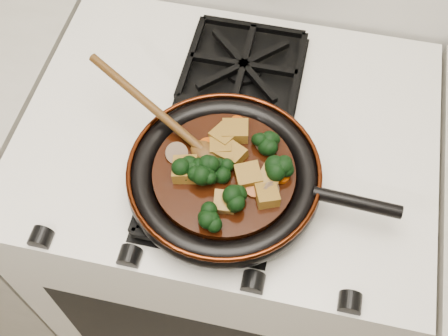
# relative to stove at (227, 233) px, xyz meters

# --- Properties ---
(stove) EXTENTS (0.76, 0.60, 0.90)m
(stove) POSITION_rel_stove_xyz_m (0.00, 0.00, 0.00)
(stove) COLOR silver
(stove) RESTS_ON ground
(burner_grate_front) EXTENTS (0.23, 0.23, 0.03)m
(burner_grate_front) POSITION_rel_stove_xyz_m (0.00, -0.14, 0.46)
(burner_grate_front) COLOR black
(burner_grate_front) RESTS_ON stove
(burner_grate_back) EXTENTS (0.23, 0.23, 0.03)m
(burner_grate_back) POSITION_rel_stove_xyz_m (0.00, 0.14, 0.46)
(burner_grate_back) COLOR black
(burner_grate_back) RESTS_ON stove
(skillet) EXTENTS (0.45, 0.32, 0.05)m
(skillet) POSITION_rel_stove_xyz_m (0.02, -0.12, 0.49)
(skillet) COLOR black
(skillet) RESTS_ON burner_grate_front
(braising_sauce) EXTENTS (0.23, 0.23, 0.02)m
(braising_sauce) POSITION_rel_stove_xyz_m (0.02, -0.12, 0.50)
(braising_sauce) COLOR black
(braising_sauce) RESTS_ON skillet
(tofu_cube_0) EXTENTS (0.04, 0.04, 0.02)m
(tofu_cube_0) POSITION_rel_stove_xyz_m (0.03, -0.18, 0.52)
(tofu_cube_0) COLOR brown
(tofu_cube_0) RESTS_ON braising_sauce
(tofu_cube_1) EXTENTS (0.05, 0.05, 0.03)m
(tofu_cube_1) POSITION_rel_stove_xyz_m (0.06, -0.13, 0.52)
(tofu_cube_1) COLOR brown
(tofu_cube_1) RESTS_ON braising_sauce
(tofu_cube_2) EXTENTS (0.05, 0.05, 0.03)m
(tofu_cube_2) POSITION_rel_stove_xyz_m (0.03, -0.09, 0.52)
(tofu_cube_2) COLOR brown
(tofu_cube_2) RESTS_ON braising_sauce
(tofu_cube_3) EXTENTS (0.04, 0.05, 0.03)m
(tofu_cube_3) POSITION_rel_stove_xyz_m (0.09, -0.13, 0.52)
(tofu_cube_3) COLOR brown
(tofu_cube_3) RESTS_ON braising_sauce
(tofu_cube_4) EXTENTS (0.05, 0.05, 0.03)m
(tofu_cube_4) POSITION_rel_stove_xyz_m (-0.04, -0.14, 0.52)
(tofu_cube_4) COLOR brown
(tofu_cube_4) RESTS_ON braising_sauce
(tofu_cube_5) EXTENTS (0.04, 0.04, 0.02)m
(tofu_cube_5) POSITION_rel_stove_xyz_m (0.01, -0.08, 0.52)
(tofu_cube_5) COLOR brown
(tofu_cube_5) RESTS_ON braising_sauce
(tofu_cube_6) EXTENTS (0.05, 0.05, 0.02)m
(tofu_cube_6) POSITION_rel_stove_xyz_m (0.01, -0.06, 0.52)
(tofu_cube_6) COLOR brown
(tofu_cube_6) RESTS_ON braising_sauce
(tofu_cube_7) EXTENTS (0.05, 0.05, 0.03)m
(tofu_cube_7) POSITION_rel_stove_xyz_m (0.10, -0.16, 0.52)
(tofu_cube_7) COLOR brown
(tofu_cube_7) RESTS_ON braising_sauce
(tofu_cube_8) EXTENTS (0.05, 0.05, 0.03)m
(tofu_cube_8) POSITION_rel_stove_xyz_m (0.02, -0.05, 0.52)
(tofu_cube_8) COLOR brown
(tofu_cube_8) RESTS_ON braising_sauce
(tofu_cube_9) EXTENTS (0.04, 0.04, 0.02)m
(tofu_cube_9) POSITION_rel_stove_xyz_m (0.02, -0.09, 0.52)
(tofu_cube_9) COLOR brown
(tofu_cube_9) RESTS_ON braising_sauce
(broccoli_floret_0) EXTENTS (0.08, 0.09, 0.06)m
(broccoli_floret_0) POSITION_rel_stove_xyz_m (0.08, -0.06, 0.52)
(broccoli_floret_0) COLOR black
(broccoli_floret_0) RESTS_ON braising_sauce
(broccoli_floret_1) EXTENTS (0.06, 0.06, 0.07)m
(broccoli_floret_1) POSITION_rel_stove_xyz_m (-0.01, -0.14, 0.52)
(broccoli_floret_1) COLOR black
(broccoli_floret_1) RESTS_ON braising_sauce
(broccoli_floret_2) EXTENTS (0.09, 0.09, 0.06)m
(broccoli_floret_2) POSITION_rel_stove_xyz_m (-0.02, -0.14, 0.52)
(broccoli_floret_2) COLOR black
(broccoli_floret_2) RESTS_ON braising_sauce
(broccoli_floret_3) EXTENTS (0.08, 0.07, 0.06)m
(broccoli_floret_3) POSITION_rel_stove_xyz_m (0.02, -0.22, 0.52)
(broccoli_floret_3) COLOR black
(broccoli_floret_3) RESTS_ON braising_sauce
(broccoli_floret_4) EXTENTS (0.07, 0.07, 0.07)m
(broccoli_floret_4) POSITION_rel_stove_xyz_m (-0.03, -0.14, 0.52)
(broccoli_floret_4) COLOR black
(broccoli_floret_4) RESTS_ON braising_sauce
(broccoli_floret_5) EXTENTS (0.07, 0.07, 0.08)m
(broccoli_floret_5) POSITION_rel_stove_xyz_m (0.11, -0.11, 0.52)
(broccoli_floret_5) COLOR black
(broccoli_floret_5) RESTS_ON braising_sauce
(broccoli_floret_6) EXTENTS (0.08, 0.08, 0.06)m
(broccoli_floret_6) POSITION_rel_stove_xyz_m (0.01, -0.13, 0.52)
(broccoli_floret_6) COLOR black
(broccoli_floret_6) RESTS_ON braising_sauce
(broccoli_floret_7) EXTENTS (0.07, 0.08, 0.06)m
(broccoli_floret_7) POSITION_rel_stove_xyz_m (-0.01, -0.14, 0.52)
(broccoli_floret_7) COLOR black
(broccoli_floret_7) RESTS_ON braising_sauce
(broccoli_floret_8) EXTENTS (0.06, 0.07, 0.07)m
(broccoli_floret_8) POSITION_rel_stove_xyz_m (0.05, -0.18, 0.52)
(broccoli_floret_8) COLOR black
(broccoli_floret_8) RESTS_ON braising_sauce
(carrot_coin_0) EXTENTS (0.03, 0.03, 0.01)m
(carrot_coin_0) POSITION_rel_stove_xyz_m (-0.02, -0.08, 0.51)
(carrot_coin_0) COLOR #A33B04
(carrot_coin_0) RESTS_ON braising_sauce
(carrot_coin_1) EXTENTS (0.03, 0.03, 0.01)m
(carrot_coin_1) POSITION_rel_stove_xyz_m (0.07, -0.15, 0.51)
(carrot_coin_1) COLOR #A33B04
(carrot_coin_1) RESTS_ON braising_sauce
(carrot_coin_2) EXTENTS (0.03, 0.03, 0.01)m
(carrot_coin_2) POSITION_rel_stove_xyz_m (0.11, -0.12, 0.51)
(carrot_coin_2) COLOR #A33B04
(carrot_coin_2) RESTS_ON braising_sauce
(carrot_coin_3) EXTENTS (0.03, 0.03, 0.02)m
(carrot_coin_3) POSITION_rel_stove_xyz_m (0.02, -0.03, 0.51)
(carrot_coin_3) COLOR #A33B04
(carrot_coin_3) RESTS_ON braising_sauce
(mushroom_slice_0) EXTENTS (0.05, 0.05, 0.03)m
(mushroom_slice_0) POSITION_rel_stove_xyz_m (-0.06, -0.11, 0.52)
(mushroom_slice_0) COLOR brown
(mushroom_slice_0) RESTS_ON braising_sauce
(mushroom_slice_1) EXTENTS (0.04, 0.04, 0.03)m
(mushroom_slice_1) POSITION_rel_stove_xyz_m (0.07, -0.06, 0.52)
(mushroom_slice_1) COLOR brown
(mushroom_slice_1) RESTS_ON braising_sauce
(mushroom_slice_2) EXTENTS (0.04, 0.04, 0.03)m
(mushroom_slice_2) POSITION_rel_stove_xyz_m (0.10, -0.15, 0.52)
(mushroom_slice_2) COLOR brown
(mushroom_slice_2) RESTS_ON braising_sauce
(mushroom_slice_3) EXTENTS (0.04, 0.04, 0.03)m
(mushroom_slice_3) POSITION_rel_stove_xyz_m (0.10, -0.15, 0.52)
(mushroom_slice_3) COLOR brown
(mushroom_slice_3) RESTS_ON braising_sauce
(wooden_spoon) EXTENTS (0.16, 0.10, 0.26)m
(wooden_spoon) POSITION_rel_stove_xyz_m (-0.08, -0.07, 0.53)
(wooden_spoon) COLOR #4D2F10
(wooden_spoon) RESTS_ON braising_sauce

